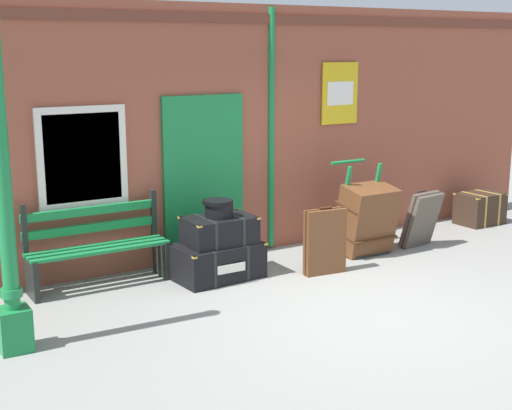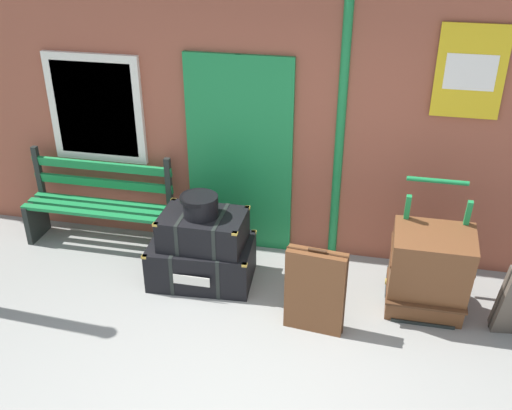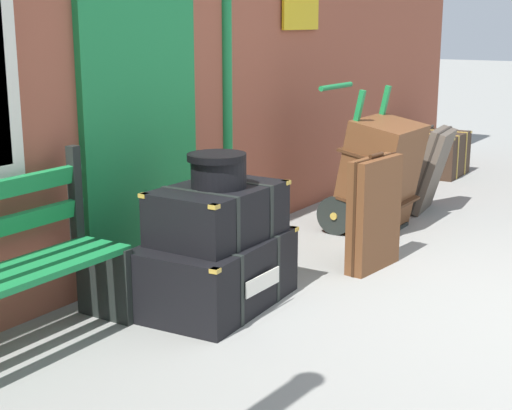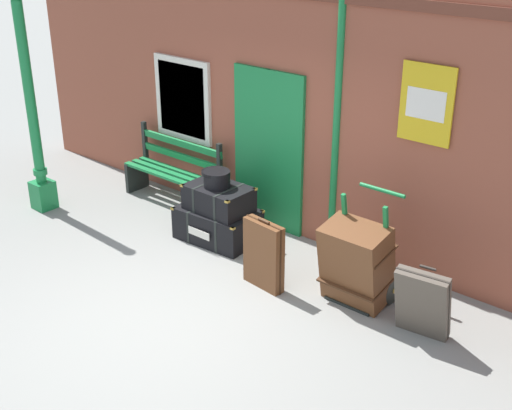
% 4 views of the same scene
% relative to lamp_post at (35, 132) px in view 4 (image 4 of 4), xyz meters
% --- Properties ---
extents(ground_plane, '(60.00, 60.00, 0.00)m').
position_rel_lamp_post_xyz_m(ground_plane, '(3.32, -0.80, -1.13)').
color(ground_plane, gray).
extents(brick_facade, '(10.40, 0.35, 3.20)m').
position_rel_lamp_post_xyz_m(brick_facade, '(3.30, 1.79, 0.47)').
color(brick_facade, brown).
rests_on(brick_facade, ground).
extents(lamp_post, '(0.28, 0.28, 2.97)m').
position_rel_lamp_post_xyz_m(lamp_post, '(0.00, 0.00, 0.00)').
color(lamp_post, '#197A3D').
rests_on(lamp_post, ground).
extents(platform_bench, '(1.60, 0.43, 1.01)m').
position_rel_lamp_post_xyz_m(platform_bench, '(1.24, 1.35, -0.68)').
color(platform_bench, '#197A3D').
rests_on(platform_bench, ground).
extents(steamer_trunk_base, '(1.05, 0.72, 0.43)m').
position_rel_lamp_post_xyz_m(steamer_trunk_base, '(2.53, 0.88, -0.92)').
color(steamer_trunk_base, black).
rests_on(steamer_trunk_base, ground).
extents(steamer_trunk_middle, '(0.81, 0.55, 0.33)m').
position_rel_lamp_post_xyz_m(steamer_trunk_middle, '(2.56, 0.88, -0.55)').
color(steamer_trunk_middle, black).
rests_on(steamer_trunk_middle, steamer_trunk_base).
extents(round_hatbox, '(0.36, 0.35, 0.21)m').
position_rel_lamp_post_xyz_m(round_hatbox, '(2.55, 0.86, -0.27)').
color(round_hatbox, black).
rests_on(round_hatbox, steamer_trunk_middle).
extents(porters_trolley, '(0.71, 0.60, 1.20)m').
position_rel_lamp_post_xyz_m(porters_trolley, '(4.68, 0.93, -0.85)').
color(porters_trolley, black).
rests_on(porters_trolley, ground).
extents(large_brown_trunk, '(0.70, 0.59, 0.94)m').
position_rel_lamp_post_xyz_m(large_brown_trunk, '(4.68, 0.75, -0.65)').
color(large_brown_trunk, brown).
rests_on(large_brown_trunk, ground).
extents(suitcase_caramel, '(0.53, 0.19, 0.83)m').
position_rel_lamp_post_xyz_m(suitcase_caramel, '(3.72, 0.37, -0.73)').
color(suitcase_caramel, brown).
rests_on(suitcase_caramel, ground).
extents(suitcase_beige, '(0.56, 0.40, 0.79)m').
position_rel_lamp_post_xyz_m(suitcase_beige, '(5.53, 0.62, -0.74)').
color(suitcase_beige, '#51473D').
rests_on(suitcase_beige, ground).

